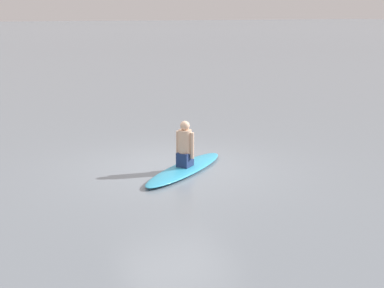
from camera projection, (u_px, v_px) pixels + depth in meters
The scene contains 3 objects.
ground_plane at pixel (176, 168), 11.80m from camera, with size 400.00×400.00×0.00m, color gray.
surfboard at pixel (185, 169), 11.51m from camera, with size 2.97×0.67×0.12m, color #339EC6.
person_paddler at pixel (185, 146), 11.38m from camera, with size 0.40×0.42×0.99m.
Camera 1 is at (10.21, -4.91, 3.36)m, focal length 49.76 mm.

